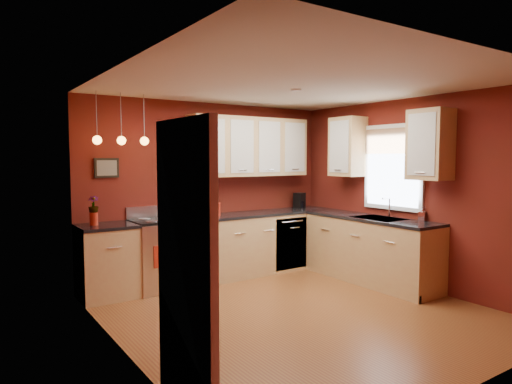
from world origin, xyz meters
TOP-DOWN VIEW (x-y plane):
  - floor at (0.00, 0.00)m, footprint 4.20×4.20m
  - ceiling at (0.00, 0.00)m, footprint 4.00×4.20m
  - wall_back at (0.00, 2.10)m, footprint 4.00×0.02m
  - wall_front at (0.00, -2.10)m, footprint 4.00×0.02m
  - wall_left at (-2.00, 0.00)m, footprint 0.02×4.20m
  - wall_right at (2.00, 0.00)m, footprint 0.02×4.20m
  - base_cabinets_back_left at (-1.65, 1.80)m, footprint 0.70×0.60m
  - base_cabinets_back_right at (0.73, 1.80)m, footprint 2.54×0.60m
  - base_cabinets_right at (1.70, 0.45)m, footprint 0.60×2.10m
  - counter_back_left at (-1.65, 1.80)m, footprint 0.70×0.62m
  - counter_back_right at (0.73, 1.80)m, footprint 2.54×0.62m
  - counter_right at (1.70, 0.45)m, footprint 0.62×2.10m
  - gas_range at (-0.92, 1.80)m, footprint 0.76×0.64m
  - dishwasher_front at (1.10, 1.51)m, footprint 0.60×0.02m
  - sink at (1.70, 0.30)m, footprint 0.50×0.70m
  - window at (1.97, 0.30)m, footprint 0.06×1.02m
  - door_left_wall at (-1.97, -1.20)m, footprint 0.12×0.82m
  - upper_cabinets_back at (0.60, 1.93)m, footprint 2.00×0.35m
  - upper_cabinets_right at (1.82, 0.32)m, footprint 0.35×1.95m
  - wall_picture at (-1.55, 2.08)m, footprint 0.32×0.03m
  - pendant_lights at (-1.45, 1.75)m, footprint 0.71×0.11m
  - red_canister at (-0.08, 1.77)m, footprint 0.13×0.13m
  - red_vase at (-1.80, 1.83)m, footprint 0.10×0.10m
  - flowers at (-1.80, 1.83)m, footprint 0.17×0.17m
  - coffee_maker at (1.61, 1.93)m, footprint 0.21×0.21m
  - soap_pump at (1.95, -0.23)m, footprint 0.11×0.11m
  - dish_towel at (-1.05, 1.47)m, footprint 0.21×0.01m

SIDE VIEW (x-z plane):
  - floor at x=0.00m, z-range 0.00..0.00m
  - base_cabinets_back_left at x=-1.65m, z-range 0.00..0.90m
  - base_cabinets_back_right at x=0.73m, z-range 0.00..0.90m
  - base_cabinets_right at x=1.70m, z-range 0.00..0.90m
  - dishwasher_front at x=1.10m, z-range 0.05..0.85m
  - gas_range at x=-0.92m, z-range -0.07..1.04m
  - dish_towel at x=-1.05m, z-range 0.38..0.66m
  - sink at x=1.70m, z-range 0.75..1.08m
  - counter_back_left at x=-1.65m, z-range 0.90..0.94m
  - counter_back_right at x=0.73m, z-range 0.90..0.94m
  - counter_right at x=1.70m, z-range 0.90..0.94m
  - red_vase at x=-1.80m, z-range 0.94..1.10m
  - door_left_wall at x=-1.97m, z-range 0.00..2.05m
  - soap_pump at x=1.95m, z-range 0.94..1.13m
  - red_canister at x=-0.08m, z-range 0.94..1.14m
  - coffee_maker at x=1.61m, z-range 0.93..1.18m
  - flowers at x=-1.80m, z-range 1.08..1.31m
  - wall_back at x=0.00m, z-range 0.00..2.60m
  - wall_front at x=0.00m, z-range 0.00..2.60m
  - wall_left at x=-2.00m, z-range 0.00..2.60m
  - wall_right at x=2.00m, z-range 0.00..2.60m
  - wall_picture at x=-1.55m, z-range 1.52..1.78m
  - window at x=1.97m, z-range 1.08..2.30m
  - upper_cabinets_back at x=0.60m, z-range 1.50..2.40m
  - upper_cabinets_right at x=1.82m, z-range 1.50..2.40m
  - pendant_lights at x=-1.45m, z-range 1.68..2.34m
  - ceiling at x=0.00m, z-range 2.59..2.61m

